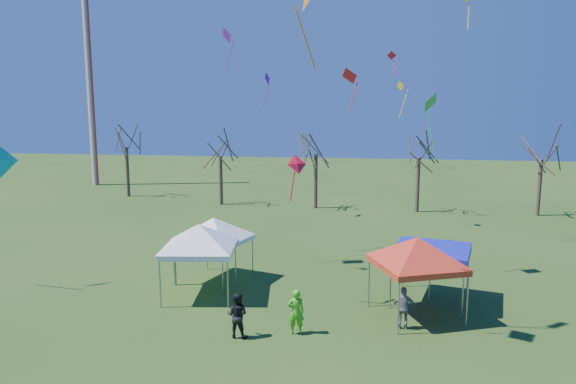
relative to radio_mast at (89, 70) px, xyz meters
name	(u,v)px	position (x,y,z in m)	size (l,w,h in m)	color
ground	(310,329)	(28.00, -34.00, -12.50)	(140.00, 140.00, 0.00)	#264416
radio_mast	(89,70)	(0.00, 0.00, 0.00)	(0.70, 0.70, 25.00)	silver
tree_0	(125,129)	(7.15, -6.62, -6.01)	(3.83, 3.83, 8.44)	#3D2D21
tree_1	(220,139)	(17.23, -9.35, -6.71)	(3.42, 3.42, 7.54)	#3D2D21
tree_2	(316,134)	(25.63, -9.62, -6.21)	(3.71, 3.71, 8.18)	#3D2D21
tree_3	(420,138)	(34.03, -9.96, -6.42)	(3.59, 3.59, 7.91)	#3D2D21
tree_4	(543,139)	(43.36, -10.00, -6.44)	(3.58, 3.58, 7.89)	#3D2D21
tent_white_west	(199,229)	(22.70, -31.24, -9.41)	(4.30, 4.30, 3.83)	gray
tent_white_mid	(213,222)	(22.73, -29.18, -9.55)	(3.97, 3.97, 3.66)	gray
tent_red	(418,243)	(32.07, -32.09, -9.41)	(4.01, 4.01, 3.83)	gray
tent_blue	(432,252)	(32.85, -30.33, -10.25)	(3.76, 3.76, 2.45)	gray
person_dark	(237,315)	(25.42, -35.10, -11.65)	(0.82, 0.64, 1.69)	black
person_grey	(404,308)	(31.53, -33.39, -11.67)	(0.97, 0.40, 1.66)	slate
person_green	(296,312)	(27.52, -34.48, -11.64)	(0.63, 0.41, 1.73)	green
kite_22	(401,87)	(32.30, -12.08, -2.52)	(0.98, 1.01, 2.79)	yellow
kite_13	(268,79)	(22.46, -14.20, -1.94)	(0.72, 1.03, 2.57)	purple
kite_2	(227,35)	(18.92, -12.39, 1.52)	(1.45, 1.51, 3.48)	purple
kite_17	(430,104)	(32.91, -26.59, -3.89)	(1.12, 1.26, 3.30)	green
kite_1	(297,165)	(27.14, -31.66, -6.42)	(0.98, 0.88, 1.97)	red
kite_19	(392,56)	(31.55, -12.56, -0.28)	(0.74, 0.50, 1.88)	red
kite_11	(350,76)	(28.82, -21.12, -2.20)	(1.40, 1.35, 2.52)	red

